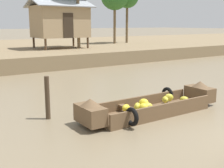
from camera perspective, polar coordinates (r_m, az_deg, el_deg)
ground_plane at (r=14.83m, az=-5.61°, el=0.67°), size 300.00×300.00×0.00m
riverbank_strip at (r=27.33m, az=-19.33°, el=6.00°), size 160.00×20.00×0.91m
banana_boat at (r=9.35m, az=7.66°, el=-4.13°), size 4.98×1.86×0.81m
stilt_house_mid_right at (r=23.54m, az=-9.96°, el=11.86°), size 4.53×3.34×3.79m
mooring_post at (r=8.91m, az=-12.31°, el=-2.61°), size 0.14×0.14×1.29m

